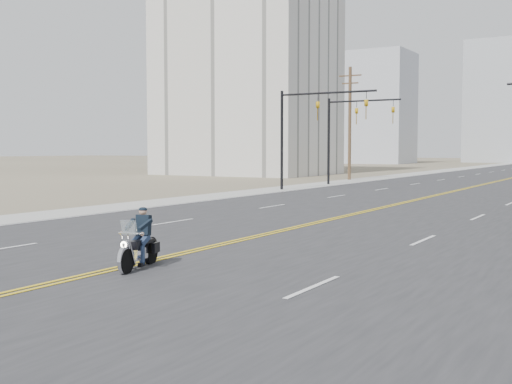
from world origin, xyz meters
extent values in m
cube|color=#A5A5A0|center=(-11.50, 70.00, 0.01)|extent=(3.00, 200.00, 0.01)
cylinder|color=black|center=(-11.00, 32.00, 3.50)|extent=(0.20, 0.20, 7.00)
cylinder|color=black|center=(-7.50, 32.00, 6.70)|extent=(7.00, 0.14, 0.14)
imported|color=#BF8C0C|center=(-8.20, 32.00, 6.05)|extent=(0.21, 0.26, 1.30)
imported|color=#BF8C0C|center=(-4.70, 32.00, 6.05)|extent=(0.21, 0.26, 1.30)
cylinder|color=black|center=(-11.00, 40.00, 3.50)|extent=(0.20, 0.20, 7.00)
cylinder|color=black|center=(-8.00, 40.00, 6.70)|extent=(6.00, 0.14, 0.14)
imported|color=#BF8C0C|center=(-8.60, 40.00, 6.05)|extent=(0.21, 0.26, 1.30)
imported|color=#BF8C0C|center=(-5.60, 40.00, 6.05)|extent=(0.21, 0.26, 1.30)
cylinder|color=brown|center=(-12.50, 48.00, 5.25)|extent=(0.30, 0.30, 10.50)
cube|color=brown|center=(-12.50, 48.00, 9.70)|extent=(2.20, 0.12, 0.12)
cube|color=brown|center=(-12.50, 48.00, 9.00)|extent=(1.60, 0.12, 0.12)
cube|color=silver|center=(-28.00, 55.00, 15.00)|extent=(18.00, 14.00, 30.00)
cube|color=#B7BCC6|center=(-35.00, 115.00, 11.00)|extent=(14.00, 12.00, 22.00)
cube|color=#ADB2B7|center=(-50.00, 130.00, 8.00)|extent=(12.00, 12.00, 16.00)
camera|label=1|loc=(10.78, -8.02, 2.92)|focal=45.00mm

